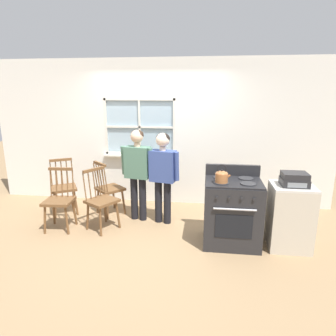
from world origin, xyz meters
The scene contains 13 objects.
ground_plane centered at (0.00, 0.00, 0.00)m, with size 16.00×16.00×0.00m, color #937551.
wall_back centered at (0.02, 1.40, 1.34)m, with size 6.40×0.16×2.70m.
chair_by_window centered at (-0.71, 0.08, 0.46)m, with size 0.56×0.57×0.96m.
chair_near_wall centered at (-0.77, 0.65, 0.46)m, with size 0.58×0.58×0.96m.
chair_center_cluster centered at (-1.58, 0.61, 0.46)m, with size 0.56×0.56×0.96m.
chair_near_stove centered at (-1.35, -0.01, 0.46)m, with size 0.45×0.43×0.96m.
person_elderly_left centered at (-0.21, 0.50, 0.92)m, with size 0.56×0.28×1.52m.
person_teen_center centered at (0.21, 0.43, 0.91)m, with size 0.56×0.29×1.49m.
stove centered at (1.28, -0.13, 0.47)m, with size 0.78×0.68×1.08m.
kettle centered at (1.10, -0.26, 1.02)m, with size 0.21×0.17×0.25m.
potted_plant centered at (-0.35, 1.31, 1.00)m, with size 0.14×0.14×0.22m.
side_counter centered at (2.06, -0.15, 0.45)m, with size 0.55×0.50×0.90m.
stereo centered at (2.06, -0.17, 0.99)m, with size 0.34×0.29×0.18m.
Camera 1 is at (0.89, -4.13, 2.11)m, focal length 32.00 mm.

